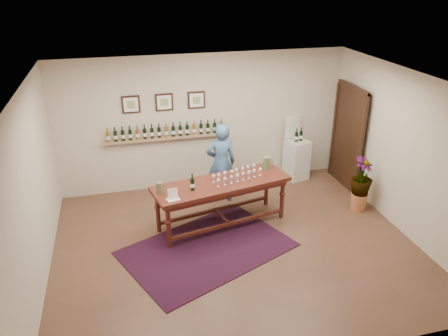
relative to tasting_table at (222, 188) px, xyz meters
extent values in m
plane|color=#503723|center=(0.06, -0.73, -0.74)|extent=(6.00, 6.00, 0.00)
plane|color=beige|center=(0.06, 1.77, 0.66)|extent=(6.00, 0.00, 6.00)
plane|color=beige|center=(0.06, -3.23, 0.66)|extent=(6.00, 0.00, 6.00)
plane|color=beige|center=(-2.94, -0.73, 0.66)|extent=(0.00, 5.00, 5.00)
plane|color=beige|center=(3.06, -0.73, 0.66)|extent=(0.00, 5.00, 5.00)
plane|color=beige|center=(0.06, -0.73, 2.06)|extent=(6.00, 6.00, 0.00)
cube|color=tan|center=(-0.74, 1.68, 0.41)|extent=(2.50, 0.16, 0.04)
cube|color=black|center=(3.00, 0.97, 0.31)|extent=(0.10, 1.00, 2.10)
cube|color=black|center=(2.95, 0.97, 0.31)|extent=(0.04, 1.12, 2.22)
cube|color=black|center=(-1.39, 1.74, 1.14)|extent=(0.35, 0.03, 0.35)
cube|color=white|center=(-1.39, 1.73, 1.14)|extent=(0.28, 0.01, 0.28)
cube|color=#82A854|center=(-1.39, 1.72, 1.14)|extent=(0.15, 0.00, 0.15)
cube|color=black|center=(-0.74, 1.74, 1.14)|extent=(0.35, 0.03, 0.35)
cube|color=white|center=(-0.74, 1.73, 1.14)|extent=(0.28, 0.01, 0.28)
cube|color=#82A854|center=(-0.74, 1.72, 1.14)|extent=(0.15, 0.00, 0.15)
cube|color=black|center=(-0.09, 1.74, 1.14)|extent=(0.35, 0.03, 0.35)
cube|color=white|center=(-0.09, 1.73, 1.14)|extent=(0.28, 0.01, 0.28)
cube|color=#82A854|center=(-0.09, 1.72, 1.14)|extent=(0.15, 0.00, 0.15)
cube|color=#440C15|center=(-0.43, -0.71, -0.73)|extent=(3.15, 2.69, 0.01)
cube|color=#431910|center=(0.00, 0.00, 0.10)|extent=(2.56, 1.27, 0.07)
cube|color=#431910|center=(0.00, 0.00, 0.02)|extent=(2.40, 1.11, 0.11)
cylinder|color=#431910|center=(-1.03, -0.50, -0.34)|extent=(0.09, 0.09, 0.80)
cylinder|color=#431910|center=(1.15, -0.04, -0.34)|extent=(0.09, 0.09, 0.80)
cylinder|color=#431910|center=(-1.15, 0.04, -0.34)|extent=(0.09, 0.09, 0.80)
cylinder|color=#431910|center=(1.03, 0.50, -0.34)|extent=(0.09, 0.09, 0.80)
cube|color=#431910|center=(0.06, -0.27, -0.58)|extent=(2.19, 0.52, 0.06)
cube|color=#431910|center=(-0.06, 0.27, -0.58)|extent=(2.19, 0.52, 0.06)
cube|color=#431910|center=(0.00, 0.00, -0.58)|extent=(0.17, 0.56, 0.06)
cube|color=white|center=(-0.92, -0.41, 0.22)|extent=(0.22, 0.18, 0.18)
cube|color=silver|center=(2.08, 1.50, -0.29)|extent=(0.54, 0.54, 0.89)
cube|color=white|center=(1.99, 1.64, 0.42)|extent=(0.39, 0.12, 0.55)
cone|color=#B8683D|center=(2.71, -0.13, -0.57)|extent=(0.33, 0.33, 0.35)
imported|color=#163214|center=(2.71, -0.13, -0.09)|extent=(0.69, 0.69, 0.60)
imported|color=#3D6491|center=(0.21, 0.91, 0.08)|extent=(0.62, 0.42, 1.63)
camera|label=1|loc=(-1.64, -6.68, 3.56)|focal=35.00mm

